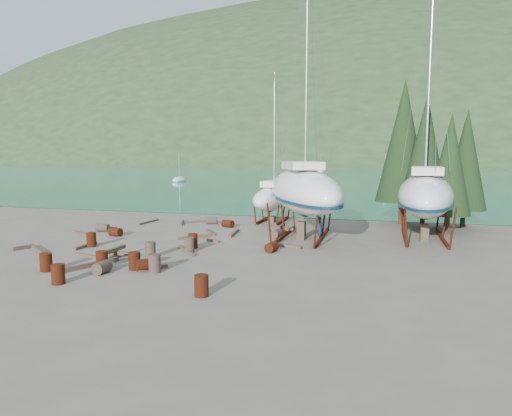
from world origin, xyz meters
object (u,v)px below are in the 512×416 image
(large_sailboat_far, at_px, (425,194))
(large_sailboat_near, at_px, (303,190))
(worker, at_px, (320,228))
(small_sailboat_shore, at_px, (273,198))

(large_sailboat_far, bearing_deg, large_sailboat_near, -165.31)
(large_sailboat_far, height_order, worker, large_sailboat_far)
(large_sailboat_far, distance_m, small_sailboat_shore, 12.65)
(large_sailboat_far, height_order, small_sailboat_shore, large_sailboat_far)
(large_sailboat_far, relative_size, small_sailboat_shore, 1.50)
(small_sailboat_shore, bearing_deg, large_sailboat_near, -57.18)
(large_sailboat_near, bearing_deg, small_sailboat_shore, 95.88)
(large_sailboat_near, height_order, large_sailboat_far, large_sailboat_near)
(small_sailboat_shore, bearing_deg, worker, -51.64)
(large_sailboat_near, relative_size, small_sailboat_shore, 1.63)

